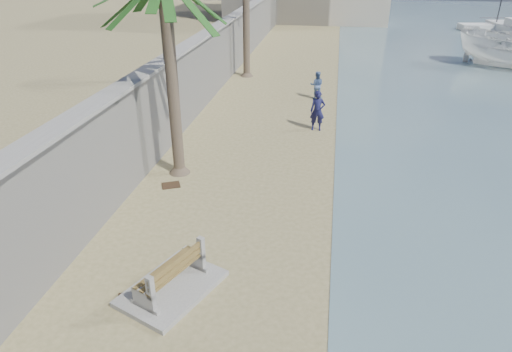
{
  "coord_description": "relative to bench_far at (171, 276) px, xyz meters",
  "views": [
    {
      "loc": [
        1.67,
        -5.72,
        7.71
      ],
      "look_at": [
        -0.5,
        7.0,
        1.2
      ],
      "focal_mm": 32.0,
      "sensor_mm": 36.0,
      "label": 1
    }
  ],
  "objects": [
    {
      "name": "person_b",
      "position": [
        2.71,
        16.84,
        0.4
      ],
      "size": [
        0.84,
        0.66,
        1.71
      ],
      "primitive_type": "imported",
      "rotation": [
        0.0,
        0.0,
        3.17
      ],
      "color": "#455E90",
      "rests_on": "ground_plane"
    },
    {
      "name": "seawall",
      "position": [
        -3.3,
        17.28,
        1.29
      ],
      "size": [
        0.45,
        70.0,
        3.5
      ],
      "primitive_type": "cube",
      "color": "gray",
      "rests_on": "ground_plane"
    },
    {
      "name": "wall_cap",
      "position": [
        -3.3,
        17.28,
        3.09
      ],
      "size": [
        0.8,
        70.0,
        0.12
      ],
      "primitive_type": "cube",
      "color": "gray",
      "rests_on": "seawall"
    },
    {
      "name": "sailboat_west",
      "position": [
        19.67,
        43.73,
        -0.14
      ],
      "size": [
        7.41,
        2.96,
        9.47
      ],
      "color": "silver",
      "rests_on": "bay_water"
    },
    {
      "name": "person_a",
      "position": [
        2.99,
        11.87,
        0.61
      ],
      "size": [
        0.79,
        0.55,
        2.13
      ],
      "primitive_type": "imported",
      "rotation": [
        0.0,
        0.0,
        0.04
      ],
      "color": "#15153A",
      "rests_on": "ground_plane"
    },
    {
      "name": "bench_far",
      "position": [
        0.0,
        0.0,
        0.0
      ],
      "size": [
        2.54,
        2.97,
        1.05
      ],
      "color": "gray",
      "rests_on": "ground_plane"
    },
    {
      "name": "debris_c",
      "position": [
        -1.9,
        5.36,
        -0.44
      ],
      "size": [
        0.8,
        0.73,
        0.03
      ],
      "primitive_type": "cube",
      "rotation": [
        0.0,
        0.0,
        3.58
      ],
      "color": "#382616",
      "rests_on": "ground_plane"
    },
    {
      "name": "debris_d",
      "position": [
        -0.95,
        -0.5,
        -0.44
      ],
      "size": [
        0.63,
        0.55,
        0.03
      ],
      "primitive_type": "cube",
      "rotation": [
        0.0,
        0.0,
        3.38
      ],
      "color": "#382616",
      "rests_on": "ground_plane"
    }
  ]
}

